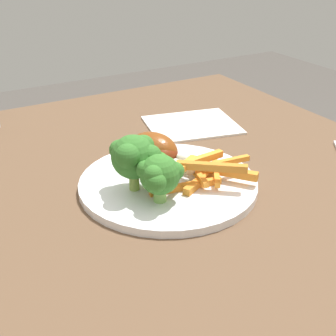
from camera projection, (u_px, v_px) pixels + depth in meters
dining_table at (128, 249)px, 0.75m from camera, size 0.95×0.86×0.75m
dinner_plate at (168, 184)px, 0.70m from camera, size 0.26×0.26×0.01m
broccoli_floret_front at (157, 167)px, 0.66m from camera, size 0.04×0.04×0.06m
broccoli_floret_middle at (159, 175)px, 0.62m from camera, size 0.06×0.06×0.07m
broccoli_floret_back at (135, 155)px, 0.64m from camera, size 0.07×0.07×0.08m
carrot_fries_pile at (205, 172)px, 0.68m from camera, size 0.16×0.11×0.04m
chicken_drumstick_near at (160, 154)px, 0.72m from camera, size 0.07×0.12×0.04m
chicken_drumstick_far at (157, 150)px, 0.74m from camera, size 0.09×0.14×0.04m
chicken_drumstick_extra at (156, 149)px, 0.73m from camera, size 0.10×0.14×0.05m
napkin at (192, 125)px, 0.91m from camera, size 0.20×0.17×0.00m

